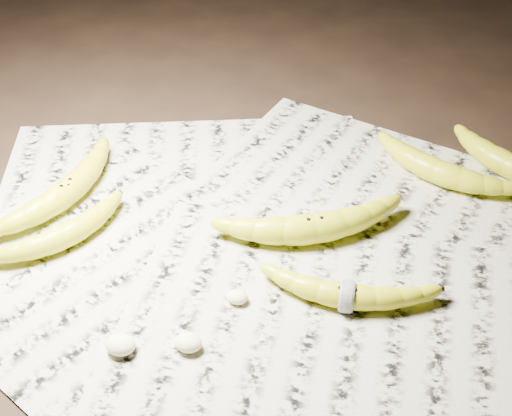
% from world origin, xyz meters
% --- Properties ---
extents(ground, '(3.00, 3.00, 0.00)m').
position_xyz_m(ground, '(0.00, 0.00, 0.00)').
color(ground, black).
rests_on(ground, ground).
extents(newspaper_patch, '(0.90, 0.70, 0.01)m').
position_xyz_m(newspaper_patch, '(0.00, -0.03, 0.00)').
color(newspaper_patch, '#B3AF9A').
rests_on(newspaper_patch, ground).
extents(banana_left_a, '(0.12, 0.23, 0.04)m').
position_xyz_m(banana_left_a, '(-0.28, 0.01, 0.03)').
color(banana_left_a, yellow).
rests_on(banana_left_a, newspaper_patch).
extents(banana_left_b, '(0.15, 0.17, 0.03)m').
position_xyz_m(banana_left_b, '(-0.25, -0.07, 0.02)').
color(banana_left_b, yellow).
rests_on(banana_left_b, newspaper_patch).
extents(banana_center, '(0.23, 0.16, 0.04)m').
position_xyz_m(banana_center, '(0.07, 0.01, 0.03)').
color(banana_center, yellow).
rests_on(banana_center, newspaper_patch).
extents(banana_taped, '(0.20, 0.06, 0.03)m').
position_xyz_m(banana_taped, '(0.13, -0.09, 0.02)').
color(banana_taped, yellow).
rests_on(banana_taped, newspaper_patch).
extents(banana_upper_a, '(0.20, 0.13, 0.04)m').
position_xyz_m(banana_upper_a, '(0.22, 0.18, 0.03)').
color(banana_upper_a, yellow).
rests_on(banana_upper_a, newspaper_patch).
extents(banana_upper_b, '(0.19, 0.15, 0.04)m').
position_xyz_m(banana_upper_b, '(0.33, 0.22, 0.03)').
color(banana_upper_b, yellow).
rests_on(banana_upper_b, newspaper_patch).
extents(measuring_tape, '(0.01, 0.04, 0.04)m').
position_xyz_m(measuring_tape, '(0.13, -0.09, 0.02)').
color(measuring_tape, white).
rests_on(measuring_tape, newspaper_patch).
extents(flesh_chunk_a, '(0.04, 0.03, 0.02)m').
position_xyz_m(flesh_chunk_a, '(-0.11, -0.22, 0.02)').
color(flesh_chunk_a, beige).
rests_on(flesh_chunk_a, newspaper_patch).
extents(flesh_chunk_b, '(0.03, 0.03, 0.02)m').
position_xyz_m(flesh_chunk_b, '(-0.04, -0.20, 0.02)').
color(flesh_chunk_b, beige).
rests_on(flesh_chunk_b, newspaper_patch).
extents(flesh_chunk_c, '(0.03, 0.02, 0.02)m').
position_xyz_m(flesh_chunk_c, '(-0.00, -0.12, 0.02)').
color(flesh_chunk_c, beige).
rests_on(flesh_chunk_c, newspaper_patch).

